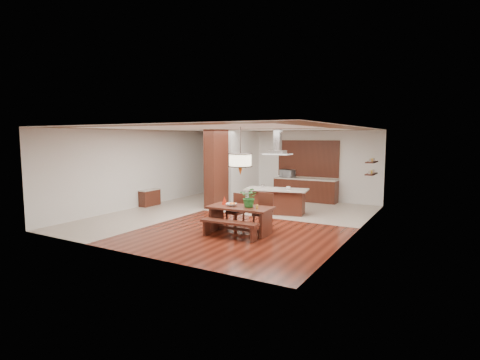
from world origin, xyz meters
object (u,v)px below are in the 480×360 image
Objects in this scene: fruit_bowl at (231,205)px; foliage_plant at (250,197)px; dining_chair_left at (235,210)px; island_cup at (288,188)px; dining_bench at (229,230)px; dining_table at (240,213)px; microwave at (287,173)px; kitchen_island at (277,201)px; pendant_lantern at (240,151)px; dining_chair_right at (263,212)px; range_hood at (278,142)px; hallway_console at (150,198)px.

foliage_plant is at bearing 9.72° from fruit_bowl.
island_cup is (0.70, 2.33, 0.44)m from dining_chair_left.
island_cup is (0.20, 3.47, 0.70)m from dining_bench.
dining_table is 5.96m from microwave.
dining_table is 2.91m from kitchen_island.
island_cup reaches higher than dining_chair_left.
island_cup is (0.23, 2.84, -1.32)m from pendant_lantern.
dining_chair_right is at bearing 11.20° from dining_chair_left.
dining_chair_right is 0.72m from foliage_plant.
range_hood is at bearing -66.19° from microwave.
pendant_lantern reaches higher than dining_chair_left.
microwave is at bearing 97.70° from fruit_bowl.
hallway_console is 5.72m from microwave.
dining_chair_right is (0.41, 0.56, -0.01)m from dining_table.
fruit_bowl is at bearing -21.31° from hallway_console.
dining_chair_left is at bearing -107.44° from kitchen_island.
microwave reaches higher than dining_chair_left.
hallway_console is 5.60m from dining_chair_right.
foliage_plant is 0.24× the size of kitchen_island.
island_cup reaches higher than dining_bench.
hallway_console is at bearing -178.54° from kitchen_island.
hallway_console is at bearing 172.37° from dining_chair_left.
island_cup is (-0.04, 2.80, -0.08)m from foliage_plant.
island_cup is (-0.18, 2.28, 0.40)m from dining_chair_right.
dining_chair_right is at bearing -75.39° from range_hood.
hallway_console is 5.64m from dining_bench.
dining_bench is at bearing -87.06° from dining_table.
pendant_lantern is 9.55× the size of island_cup.
island_cup is at bearing 93.81° from dining_chair_right.
dining_bench is 1.27m from dining_chair_left.
dining_bench is at bearing -86.22° from range_hood.
pendant_lantern is 0.58× the size of kitchen_island.
dining_chair_left is (-0.50, 1.14, 0.26)m from dining_bench.
dining_table is 1.72× the size of dining_chair_right.
dining_chair_right reaches higher than dining_bench.
foliage_plant is (0.24, 0.67, 0.78)m from dining_bench.
dining_bench is (5.08, -2.45, -0.09)m from hallway_console.
range_hood reaches higher than microwave.
pendant_lantern is 2.29× the size of microwave.
dining_chair_right is 2.32m from island_cup.
hallway_console is 0.55× the size of dining_bench.
pendant_lantern reaches higher than dining_bench.
dining_chair_right is at bearing 42.39° from fruit_bowl.
fruit_bowl is 5.95m from microwave.
foliage_plant is 0.96× the size of microwave.
microwave reaches higher than hallway_console.
fruit_bowl is (4.79, -1.87, 0.45)m from hallway_console.
foliage_plant is at bearing -80.65° from range_hood.
dining_table is 13.08× the size of island_cup.
dining_table is at bearing -86.03° from range_hood.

